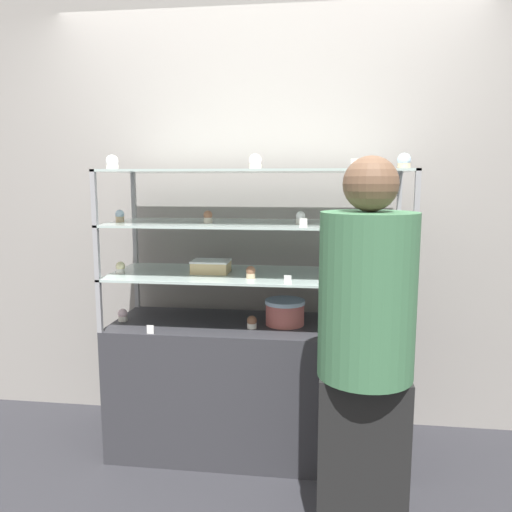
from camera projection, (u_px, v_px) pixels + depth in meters
The scene contains 27 objects.
ground_plane at pixel (256, 447), 2.82m from camera, with size 20.00×20.00×0.00m, color #2D2D33.
back_wall at pixel (265, 213), 3.04m from camera, with size 8.00×0.05×2.60m.
display_base at pixel (256, 387), 2.77m from camera, with size 1.57×0.55×0.73m.
display_riser_lower at pixel (256, 276), 2.68m from camera, with size 1.57×0.55×0.28m.
display_riser_middle at pixel (256, 225), 2.64m from camera, with size 1.57×0.55×0.28m.
display_riser_upper at pixel (256, 173), 2.60m from camera, with size 1.57×0.55×0.28m.
layer_cake_centerpiece at pixel (285, 312), 2.69m from camera, with size 0.22×0.22×0.14m.
sheet_cake_frosted at pixel (211, 266), 2.70m from camera, with size 0.20×0.16×0.07m.
cupcake_0 at pixel (123, 315), 2.76m from camera, with size 0.05×0.05×0.07m.
cupcake_1 at pixel (252, 322), 2.62m from camera, with size 0.05×0.05×0.07m.
cupcake_2 at pixel (393, 326), 2.55m from camera, with size 0.05×0.05×0.07m.
price_tag_0 at pixel (150, 329), 2.53m from camera, with size 0.04×0.00×0.04m.
cupcake_3 at pixel (120, 268), 2.68m from camera, with size 0.05×0.05×0.06m.
cupcake_4 at pixel (251, 272), 2.55m from camera, with size 0.05×0.05×0.06m.
cupcake_5 at pixel (324, 273), 2.52m from camera, with size 0.05×0.05×0.06m.
cupcake_6 at pixel (398, 276), 2.45m from camera, with size 0.05×0.05×0.06m.
price_tag_1 at pixel (288, 280), 2.40m from camera, with size 0.04×0.00×0.04m.
cupcake_7 at pixel (120, 216), 2.68m from camera, with size 0.05×0.05×0.07m.
cupcake_8 at pixel (208, 217), 2.60m from camera, with size 0.05×0.05×0.07m.
cupcake_9 at pixel (301, 218), 2.54m from camera, with size 0.05×0.05×0.07m.
cupcake_10 at pixel (401, 220), 2.40m from camera, with size 0.05×0.05×0.07m.
price_tag_2 at pixel (303, 223), 2.35m from camera, with size 0.04×0.00×0.04m.
cupcake_11 at pixel (112, 163), 2.56m from camera, with size 0.06×0.06×0.08m.
cupcake_12 at pixel (255, 162), 2.46m from camera, with size 0.06×0.06×0.08m.
cupcake_13 at pixel (404, 161), 2.39m from camera, with size 0.06×0.06×0.08m.
price_tag_3 at pixel (355, 163), 2.28m from camera, with size 0.04×0.00×0.04m.
customer_figure at pixel (365, 348), 1.94m from camera, with size 0.37×0.37×1.59m.
Camera 1 is at (0.34, -2.61, 1.49)m, focal length 35.00 mm.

